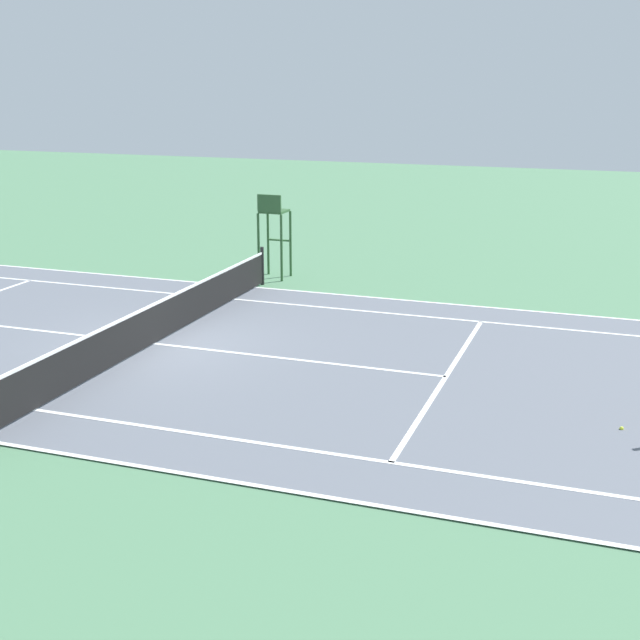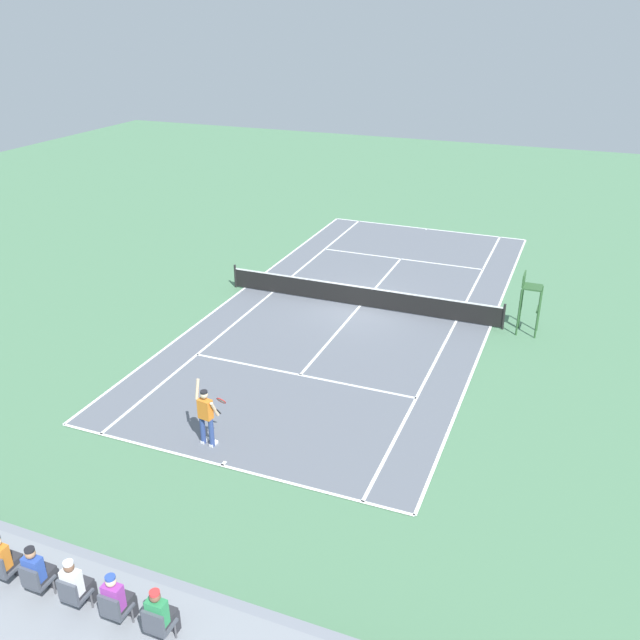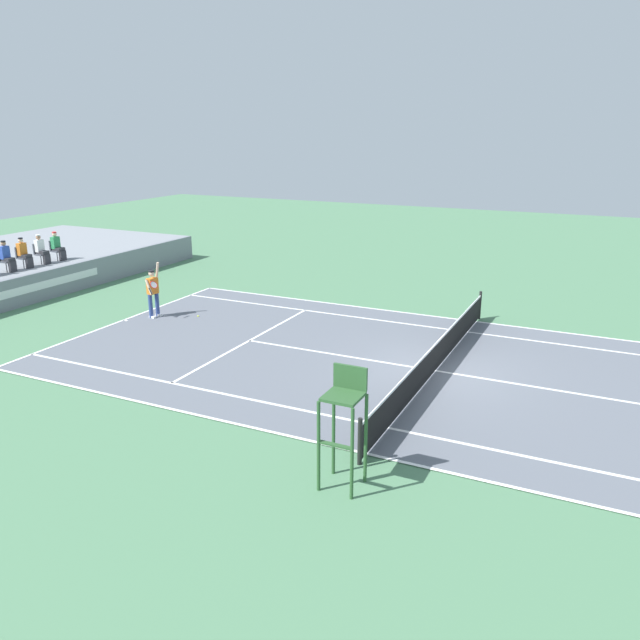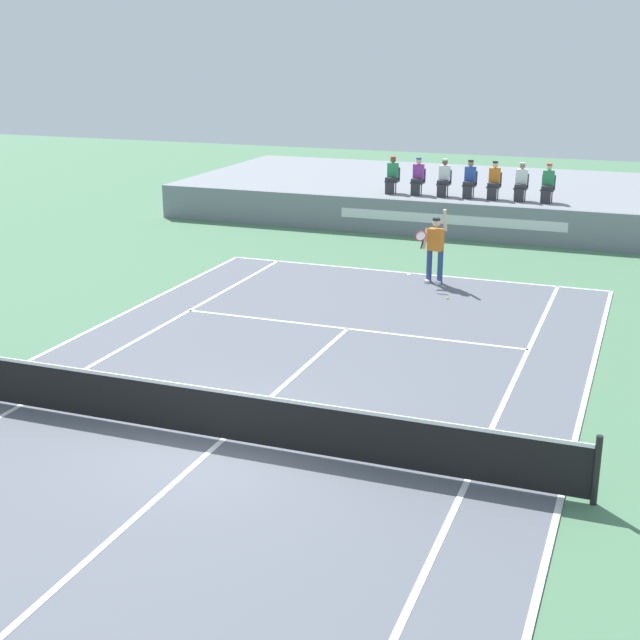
# 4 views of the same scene
# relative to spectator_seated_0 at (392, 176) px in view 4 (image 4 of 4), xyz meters

# --- Properties ---
(ground_plane) EXTENTS (80.00, 80.00, 0.00)m
(ground_plane) POSITION_rel_spectator_seated_0_xyz_m (2.41, -18.18, -1.83)
(ground_plane) COLOR #4C7A56
(court) EXTENTS (11.08, 23.88, 0.03)m
(court) POSITION_rel_spectator_seated_0_xyz_m (2.41, -18.18, -1.82)
(court) COLOR slate
(court) RESTS_ON ground
(net) EXTENTS (11.98, 0.10, 1.07)m
(net) POSITION_rel_spectator_seated_0_xyz_m (2.41, -18.18, -1.30)
(net) COLOR black
(net) RESTS_ON ground
(barrier_wall) EXTENTS (21.84, 0.25, 1.21)m
(barrier_wall) POSITION_rel_spectator_seated_0_xyz_m (2.41, -1.21, -1.22)
(barrier_wall) COLOR gray
(barrier_wall) RESTS_ON ground
(bleacher_platform) EXTENTS (21.84, 9.41, 1.21)m
(bleacher_platform) POSITION_rel_spectator_seated_0_xyz_m (2.41, 3.62, -1.22)
(bleacher_platform) COLOR gray
(bleacher_platform) RESTS_ON ground
(spectator_seated_0) EXTENTS (0.44, 0.60, 1.27)m
(spectator_seated_0) POSITION_rel_spectator_seated_0_xyz_m (0.00, 0.00, 0.00)
(spectator_seated_0) COLOR #474C56
(spectator_seated_0) RESTS_ON bleacher_platform
(spectator_seated_1) EXTENTS (0.44, 0.60, 1.27)m
(spectator_seated_1) POSITION_rel_spectator_seated_0_xyz_m (0.93, 0.00, 0.00)
(spectator_seated_1) COLOR #474C56
(spectator_seated_1) RESTS_ON bleacher_platform
(spectator_seated_2) EXTENTS (0.44, 0.60, 1.27)m
(spectator_seated_2) POSITION_rel_spectator_seated_0_xyz_m (1.85, 0.00, 0.00)
(spectator_seated_2) COLOR #474C56
(spectator_seated_2) RESTS_ON bleacher_platform
(spectator_seated_3) EXTENTS (0.44, 0.60, 1.27)m
(spectator_seated_3) POSITION_rel_spectator_seated_0_xyz_m (2.74, 0.00, 0.00)
(spectator_seated_3) COLOR #474C56
(spectator_seated_3) RESTS_ON bleacher_platform
(spectator_seated_4) EXTENTS (0.44, 0.60, 1.27)m
(spectator_seated_4) POSITION_rel_spectator_seated_0_xyz_m (3.58, 0.00, 0.00)
(spectator_seated_4) COLOR #474C56
(spectator_seated_4) RESTS_ON bleacher_platform
(spectator_seated_5) EXTENTS (0.44, 0.60, 1.27)m
(spectator_seated_5) POSITION_rel_spectator_seated_0_xyz_m (4.48, 0.00, 0.00)
(spectator_seated_5) COLOR #474C56
(spectator_seated_5) RESTS_ON bleacher_platform
(spectator_seated_6) EXTENTS (0.44, 0.60, 1.27)m
(spectator_seated_6) POSITION_rel_spectator_seated_0_xyz_m (5.36, 0.00, 0.00)
(spectator_seated_6) COLOR #474C56
(spectator_seated_6) RESTS_ON bleacher_platform
(tennis_player) EXTENTS (0.81, 0.62, 2.08)m
(tennis_player) POSITION_rel_spectator_seated_0_xyz_m (3.28, -7.05, -0.83)
(tennis_player) COLOR navy
(tennis_player) RESTS_ON ground
(tennis_ball) EXTENTS (0.07, 0.07, 0.07)m
(tennis_ball) POSITION_rel_spectator_seated_0_xyz_m (4.00, -8.51, -1.79)
(tennis_ball) COLOR #D1E533
(tennis_ball) RESTS_ON ground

